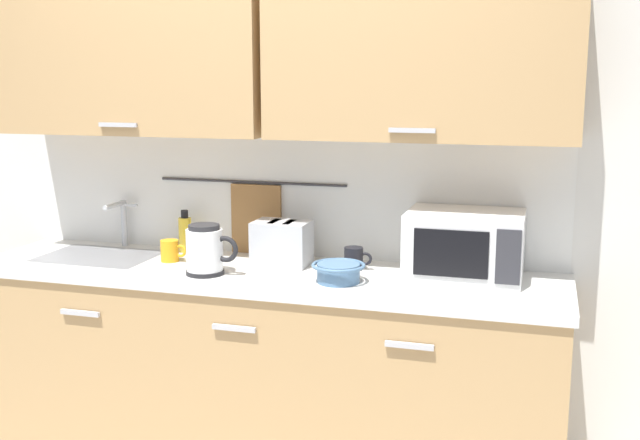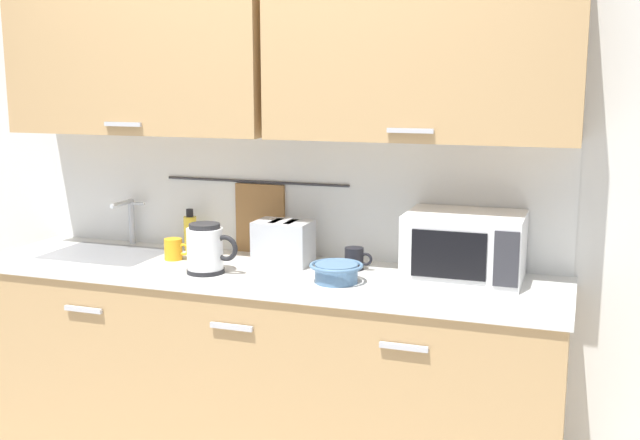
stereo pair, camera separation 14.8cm
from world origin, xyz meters
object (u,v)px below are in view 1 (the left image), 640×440
object	(u,v)px
microwave	(465,245)
toaster	(282,243)
electric_kettle	(206,250)
mug_near_sink	(170,251)
mug_by_kettle	(354,258)
dish_soap_bottle	(185,233)
mixing_bowl	(338,271)

from	to	relation	value
microwave	toaster	size ratio (longest dim) A/B	1.80
electric_kettle	toaster	distance (m)	0.35
mug_near_sink	mug_by_kettle	world-z (taller)	same
mug_near_sink	toaster	bearing A→B (deg)	9.89
dish_soap_bottle	mixing_bowl	bearing A→B (deg)	-21.39
mixing_bowl	electric_kettle	bearing A→B (deg)	-176.57
toaster	electric_kettle	bearing A→B (deg)	-134.56
mug_by_kettle	microwave	bearing A→B (deg)	-0.48
microwave	mixing_bowl	size ratio (longest dim) A/B	2.15
dish_soap_bottle	mug_by_kettle	size ratio (longest dim) A/B	1.63
microwave	electric_kettle	xyz separation A→B (m)	(-1.02, -0.25, -0.03)
mug_near_sink	electric_kettle	bearing A→B (deg)	-33.32
mug_near_sink	mixing_bowl	xyz separation A→B (m)	(0.80, -0.13, -0.00)
electric_kettle	mug_near_sink	distance (m)	0.30
toaster	mug_by_kettle	xyz separation A→B (m)	(0.32, 0.01, -0.05)
mixing_bowl	toaster	bearing A→B (deg)	145.44
mixing_bowl	toaster	world-z (taller)	toaster
electric_kettle	mug_near_sink	bearing A→B (deg)	146.68
dish_soap_bottle	mug_by_kettle	bearing A→B (deg)	-7.03
mug_near_sink	toaster	world-z (taller)	toaster
mixing_bowl	mug_by_kettle	xyz separation A→B (m)	(0.01, 0.22, 0.00)
microwave	toaster	bearing A→B (deg)	-179.85
dish_soap_bottle	mug_near_sink	bearing A→B (deg)	-83.06
dish_soap_bottle	toaster	xyz separation A→B (m)	(0.51, -0.11, 0.01)
mug_by_kettle	dish_soap_bottle	bearing A→B (deg)	172.97
toaster	mixing_bowl	bearing A→B (deg)	-34.56
microwave	dish_soap_bottle	bearing A→B (deg)	175.28
mug_near_sink	mug_by_kettle	size ratio (longest dim) A/B	1.00
microwave	mug_by_kettle	bearing A→B (deg)	179.52
mug_near_sink	mug_by_kettle	bearing A→B (deg)	6.43
microwave	mug_near_sink	world-z (taller)	microwave
dish_soap_bottle	mug_by_kettle	xyz separation A→B (m)	(0.84, -0.10, -0.04)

